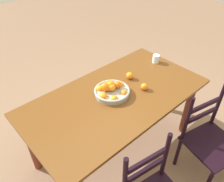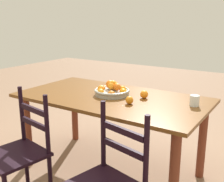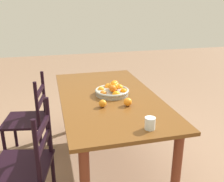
{
  "view_description": "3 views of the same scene",
  "coord_description": "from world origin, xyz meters",
  "px_view_note": "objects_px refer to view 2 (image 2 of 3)",
  "views": [
    {
      "loc": [
        1.16,
        1.21,
        2.17
      ],
      "look_at": [
        0.02,
        -0.04,
        0.82
      ],
      "focal_mm": 36.59,
      "sensor_mm": 36.0,
      "label": 1
    },
    {
      "loc": [
        -1.38,
        2.12,
        1.5
      ],
      "look_at": [
        0.02,
        -0.04,
        0.82
      ],
      "focal_mm": 44.26,
      "sensor_mm": 36.0,
      "label": 2
    },
    {
      "loc": [
        -2.33,
        0.56,
        1.69
      ],
      "look_at": [
        0.02,
        -0.04,
        0.82
      ],
      "focal_mm": 41.01,
      "sensor_mm": 36.0,
      "label": 3
    }
  ],
  "objects_px": {
    "orange_loose_0": "(129,100)",
    "chair_near_window": "(20,153)",
    "dining_table": "(111,108)",
    "orange_loose_1": "(144,94)",
    "fruit_bowl": "(112,90)",
    "drinking_glass": "(194,101)"
  },
  "relations": [
    {
      "from": "orange_loose_1",
      "to": "drinking_glass",
      "type": "relative_size",
      "value": 0.81
    },
    {
      "from": "orange_loose_0",
      "to": "orange_loose_1",
      "type": "height_order",
      "value": "orange_loose_1"
    },
    {
      "from": "orange_loose_0",
      "to": "orange_loose_1",
      "type": "relative_size",
      "value": 0.92
    },
    {
      "from": "chair_near_window",
      "to": "orange_loose_0",
      "type": "distance_m",
      "value": 1.01
    },
    {
      "from": "fruit_bowl",
      "to": "orange_loose_1",
      "type": "relative_size",
      "value": 4.6
    },
    {
      "from": "dining_table",
      "to": "drinking_glass",
      "type": "bearing_deg",
      "value": -169.8
    },
    {
      "from": "orange_loose_0",
      "to": "chair_near_window",
      "type": "bearing_deg",
      "value": 48.44
    },
    {
      "from": "drinking_glass",
      "to": "dining_table",
      "type": "bearing_deg",
      "value": 10.2
    },
    {
      "from": "orange_loose_1",
      "to": "chair_near_window",
      "type": "bearing_deg",
      "value": 54.99
    },
    {
      "from": "fruit_bowl",
      "to": "drinking_glass",
      "type": "distance_m",
      "value": 0.78
    },
    {
      "from": "orange_loose_0",
      "to": "drinking_glass",
      "type": "xyz_separation_m",
      "value": [
        -0.49,
        -0.25,
        0.01
      ]
    },
    {
      "from": "dining_table",
      "to": "orange_loose_0",
      "type": "height_order",
      "value": "orange_loose_0"
    },
    {
      "from": "fruit_bowl",
      "to": "drinking_glass",
      "type": "relative_size",
      "value": 3.72
    },
    {
      "from": "dining_table",
      "to": "fruit_bowl",
      "type": "bearing_deg",
      "value": -66.1
    },
    {
      "from": "chair_near_window",
      "to": "orange_loose_0",
      "type": "bearing_deg",
      "value": 58.47
    },
    {
      "from": "dining_table",
      "to": "orange_loose_0",
      "type": "distance_m",
      "value": 0.32
    },
    {
      "from": "chair_near_window",
      "to": "fruit_bowl",
      "type": "xyz_separation_m",
      "value": [
        -0.33,
        -0.86,
        0.39
      ]
    },
    {
      "from": "orange_loose_0",
      "to": "drinking_glass",
      "type": "relative_size",
      "value": 0.75
    },
    {
      "from": "dining_table",
      "to": "fruit_bowl",
      "type": "distance_m",
      "value": 0.17
    },
    {
      "from": "fruit_bowl",
      "to": "chair_near_window",
      "type": "bearing_deg",
      "value": 68.86
    },
    {
      "from": "chair_near_window",
      "to": "fruit_bowl",
      "type": "height_order",
      "value": "chair_near_window"
    },
    {
      "from": "orange_loose_1",
      "to": "orange_loose_0",
      "type": "bearing_deg",
      "value": 82.87
    }
  ]
}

